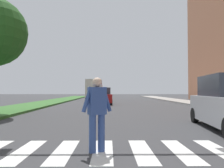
{
  "coord_description": "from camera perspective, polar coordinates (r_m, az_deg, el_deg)",
  "views": [
    {
      "loc": [
        -0.76,
        3.51,
        1.39
      ],
      "look_at": [
        -0.62,
        14.91,
        1.72
      ],
      "focal_mm": 37.19,
      "sensor_mm": 36.0,
      "label": 1
    }
  ],
  "objects": [
    {
      "name": "pedestrian_performer",
      "position": [
        5.31,
        -3.7,
        -6.58
      ],
      "size": [
        0.7,
        0.42,
        1.69
      ],
      "color": "#334C8C",
      "rests_on": "ground_plane"
    },
    {
      "name": "traffic_light_gantry",
      "position": [
        9.03,
        -18.82,
        17.77
      ],
      "size": [
        9.4,
        0.3,
        6.0
      ],
      "color": "gold",
      "rests_on": "median_strip"
    },
    {
      "name": "sidewalk_right",
      "position": [
        26.17,
        19.8,
        -4.46
      ],
      "size": [
        3.0,
        64.0,
        0.15
      ],
      "primitive_type": "cube",
      "color": "#9E9991",
      "rests_on": "ground_plane"
    },
    {
      "name": "sedan_distant",
      "position": [
        37.65,
        -4.56,
        -2.56
      ],
      "size": [
        2.06,
        4.65,
        1.76
      ],
      "color": "black",
      "rests_on": "ground_plane"
    },
    {
      "name": "ground_plane",
      "position": [
        26.53,
        0.96,
        -4.68
      ],
      "size": [
        140.0,
        140.0,
        0.0
      ],
      "primitive_type": "plane",
      "color": "#38383A"
    },
    {
      "name": "sedan_midblock",
      "position": [
        24.08,
        -2.45,
        -3.09
      ],
      "size": [
        2.11,
        4.57,
        1.72
      ],
      "color": "maroon",
      "rests_on": "ground_plane"
    },
    {
      "name": "truck_box_delivery",
      "position": [
        36.41,
        -4.36,
        -1.29
      ],
      "size": [
        2.4,
        6.2,
        3.1
      ],
      "color": "maroon",
      "rests_on": "ground_plane"
    },
    {
      "name": "median_strip",
      "position": [
        25.47,
        -16.41,
        -4.57
      ],
      "size": [
        3.43,
        64.0,
        0.15
      ],
      "primitive_type": "cube",
      "color": "#386B2D",
      "rests_on": "ground_plane"
    },
    {
      "name": "crosswalk",
      "position": [
        5.61,
        7.38,
        -15.95
      ],
      "size": [
        7.65,
        2.2,
        0.01
      ],
      "color": "silver",
      "rests_on": "ground_plane"
    },
    {
      "name": "sedan_far_horizon",
      "position": [
        49.0,
        -3.34,
        -2.41
      ],
      "size": [
        1.88,
        4.12,
        1.65
      ],
      "color": "maroon",
      "rests_on": "ground_plane"
    }
  ]
}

